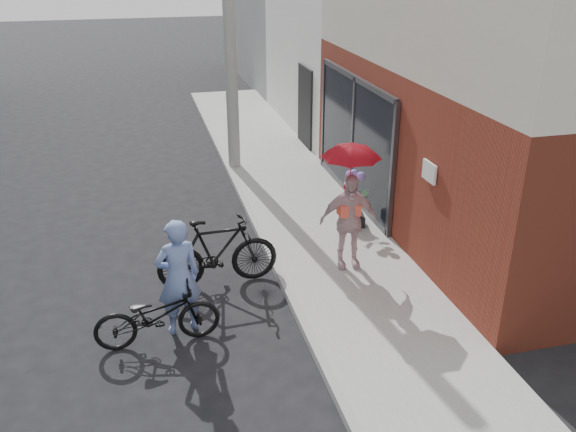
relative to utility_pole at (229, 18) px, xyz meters
name	(u,v)px	position (x,y,z in m)	size (l,w,h in m)	color
ground	(229,309)	(-1.10, -6.00, -3.50)	(80.00, 80.00, 0.00)	black
sidewalk	(324,234)	(1.00, -4.00, -3.44)	(2.20, 24.00, 0.12)	#979792
curb	(263,240)	(-0.16, -4.00, -3.44)	(0.12, 24.00, 0.12)	#9E9E99
plaster_building	(426,0)	(6.10, 3.00, 0.00)	(8.00, 6.00, 7.00)	white
utility_pole	(229,18)	(0.00, 0.00, 0.00)	(0.28, 0.28, 7.00)	#9E9E99
officer	(178,277)	(-1.82, -6.36, -2.65)	(0.62, 0.41, 1.70)	#6E85C3
bike_left	(157,315)	(-2.16, -6.60, -3.06)	(0.58, 1.67, 0.88)	black
bike_right	(218,252)	(-1.14, -5.24, -2.93)	(0.54, 1.91, 1.15)	black
kimono_woman	(348,221)	(0.97, -5.34, -2.59)	(0.93, 0.39, 1.59)	beige
parasol	(351,151)	(0.97, -5.34, -1.40)	(0.88, 0.88, 0.77)	red
planter	(354,220)	(1.62, -3.87, -3.28)	(0.38, 0.38, 0.20)	black
potted_plant	(355,201)	(1.62, -3.87, -2.90)	(0.51, 0.44, 0.57)	#34702C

